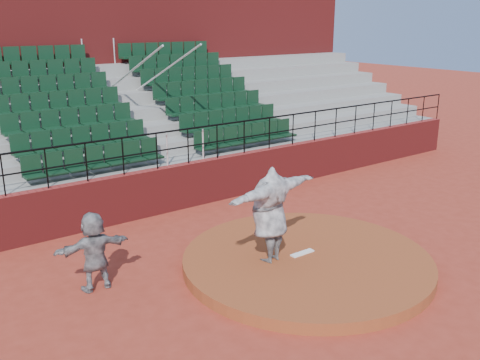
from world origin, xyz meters
The scene contains 9 objects.
ground centered at (0.00, 0.00, 0.00)m, with size 90.00×90.00×0.00m, color maroon.
pitchers_mound centered at (0.00, 0.00, 0.12)m, with size 5.50×5.50×0.25m, color brown.
pitching_rubber centered at (0.00, 0.15, 0.27)m, with size 0.60×0.15×0.03m, color white.
boundary_wall centered at (0.00, 5.00, 0.65)m, with size 24.00×0.30×1.30m, color maroon.
wall_railing centered at (0.00, 5.00, 2.03)m, with size 24.04×0.05×1.03m.
seating_deck centered at (0.00, 8.64, 1.45)m, with size 24.00×5.97×4.63m.
press_box_facade centered at (0.00, 12.60, 3.55)m, with size 24.00×3.00×7.10m, color maroon.
pitcher centered at (-0.80, 0.34, 1.30)m, with size 2.59×0.70×2.11m, color black.
fielder centered at (-4.14, 1.80, 0.82)m, with size 1.53×0.49×1.65m, color black.
Camera 1 is at (-7.62, -7.84, 5.29)m, focal length 40.00 mm.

